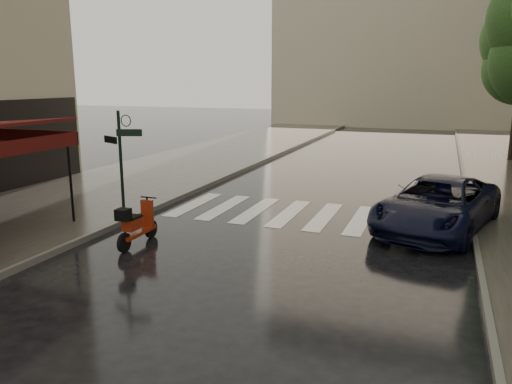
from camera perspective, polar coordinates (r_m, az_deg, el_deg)
The scene contains 9 objects.
ground at distance 10.79m, azimuth -18.70°, elevation -8.88°, with size 120.00×120.00×0.00m, color black.
sidewalk_near at distance 22.89m, azimuth -8.62°, elevation 2.93°, with size 6.00×60.00×0.12m, color #38332D.
curb_near at distance 21.58m, azimuth -1.51°, elevation 2.53°, with size 0.12×60.00×0.16m, color #595651.
curb_far at distance 20.07m, azimuth 22.77°, elevation 0.79°, with size 0.12×60.00×0.16m, color #595651.
crosswalk at distance 14.66m, azimuth 5.77°, elevation -2.61°, with size 7.85×3.20×0.01m.
signpost at distance 13.34m, azimuth -15.16°, elevation 3.53°, with size 1.17×0.29×3.10m.
backdrop_building at distance 46.25m, azimuth 16.98°, elevation 19.69°, with size 22.00×6.00×20.00m, color tan.
scooter at distance 12.14m, azimuth -13.52°, elevation -3.73°, with size 0.43×1.61×1.06m.
parked_car at distance 13.78m, azimuth 20.04°, elevation -1.36°, with size 2.29×4.97×1.38m, color black.
Camera 1 is at (6.53, -7.70, 3.81)m, focal length 35.00 mm.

